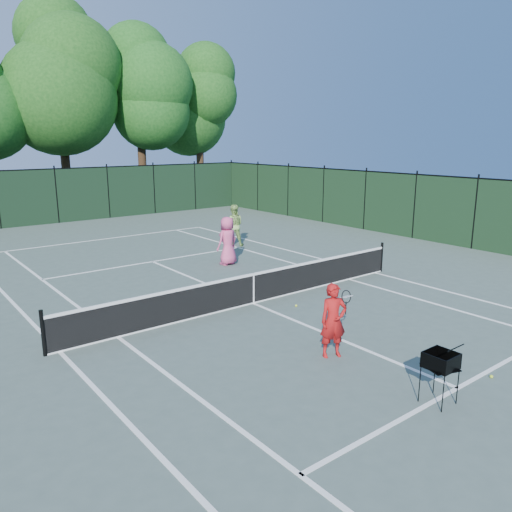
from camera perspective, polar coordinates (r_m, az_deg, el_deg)
ground at (r=14.52m, az=-0.30°, el=-5.44°), size 90.00×90.00×0.00m
sideline_doubles_left at (r=12.19m, az=-21.49°, el=-10.16°), size 0.10×23.77×0.01m
sideline_doubles_right at (r=18.25m, az=13.45°, el=-1.87°), size 0.10×23.77×0.01m
sideline_singles_left at (r=12.59m, az=-15.47°, el=-8.94°), size 0.10×23.77×0.01m
sideline_singles_right at (r=17.23m, az=10.59°, el=-2.63°), size 0.10×23.77×0.01m
baseline_far at (r=24.71m, az=-17.45°, el=1.80°), size 10.97×0.10×0.01m
service_line_near at (r=10.61m, az=22.06°, el=-13.80°), size 8.23×0.10×0.01m
service_line_far at (r=19.77m, az=-11.74°, el=-0.62°), size 8.23×0.10×0.01m
center_service_line at (r=14.52m, az=-0.30°, el=-5.43°), size 0.10×12.80×0.01m
tennis_net at (r=14.37m, az=-0.31°, el=-3.64°), size 11.69×0.09×1.06m
fence_far at (r=30.24m, az=-21.82°, el=6.34°), size 24.00×0.05×3.00m
fence_right at (r=23.35m, az=23.74°, el=4.38°), size 0.05×36.00×3.00m
tree_3 at (r=35.04m, az=-21.77°, el=19.52°), size 7.00×7.00×14.45m
tree_4 at (r=36.12m, az=-13.30°, el=18.48°), size 6.20×6.20×12.97m
tree_5 at (r=38.90m, az=-6.59°, el=17.70°), size 5.80×5.80×12.23m
coach at (r=11.00m, az=8.84°, el=-7.29°), size 1.06×0.60×1.65m
player_pink at (r=18.77m, az=-3.27°, el=1.74°), size 0.97×0.71×1.83m
player_green at (r=22.13m, az=-2.58°, el=3.53°), size 1.13×1.09×1.84m
ball_hopper at (r=9.61m, az=20.37°, el=-11.16°), size 0.64×0.64×0.97m
loose_ball_near_cart at (r=11.25m, az=25.31°, el=-12.35°), size 0.07×0.07×0.07m
loose_ball_midcourt at (r=14.27m, az=4.61°, el=-5.68°), size 0.07×0.07×0.07m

